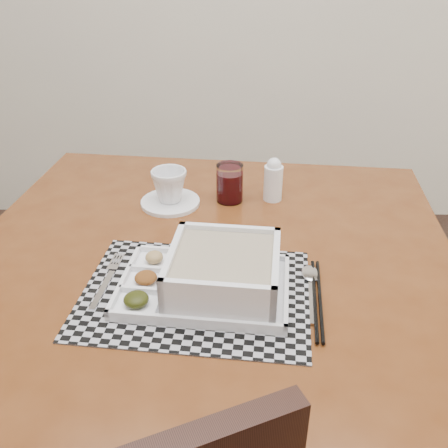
% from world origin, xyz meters
% --- Properties ---
extents(dining_table, '(1.15, 1.15, 0.79)m').
position_xyz_m(dining_table, '(0.10, 0.86, 0.71)').
color(dining_table, '#55280F').
rests_on(dining_table, ground).
extents(placemat, '(0.46, 0.37, 0.00)m').
position_xyz_m(placemat, '(0.08, 0.73, 0.79)').
color(placemat, '#9A99A0').
rests_on(placemat, dining_table).
extents(serving_tray, '(0.34, 0.25, 0.09)m').
position_xyz_m(serving_tray, '(0.12, 0.73, 0.83)').
color(serving_tray, white).
rests_on(serving_tray, placemat).
extents(fork, '(0.03, 0.19, 0.00)m').
position_xyz_m(fork, '(-0.10, 0.77, 0.80)').
color(fork, silver).
rests_on(fork, placemat).
extents(spoon, '(0.04, 0.18, 0.01)m').
position_xyz_m(spoon, '(0.31, 0.78, 0.80)').
color(spoon, silver).
rests_on(spoon, placemat).
extents(chopsticks, '(0.04, 0.24, 0.01)m').
position_xyz_m(chopsticks, '(0.31, 0.71, 0.80)').
color(chopsticks, black).
rests_on(chopsticks, placemat).
extents(saucer, '(0.15, 0.15, 0.01)m').
position_xyz_m(saucer, '(-0.01, 1.09, 0.80)').
color(saucer, white).
rests_on(saucer, dining_table).
extents(cup, '(0.11, 0.11, 0.08)m').
position_xyz_m(cup, '(-0.01, 1.09, 0.84)').
color(cup, white).
rests_on(cup, saucer).
extents(juice_glass, '(0.07, 0.07, 0.10)m').
position_xyz_m(juice_glass, '(0.14, 1.12, 0.84)').
color(juice_glass, white).
rests_on(juice_glass, dining_table).
extents(creamer_bottle, '(0.05, 0.05, 0.11)m').
position_xyz_m(creamer_bottle, '(0.25, 1.13, 0.85)').
color(creamer_bottle, white).
rests_on(creamer_bottle, dining_table).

